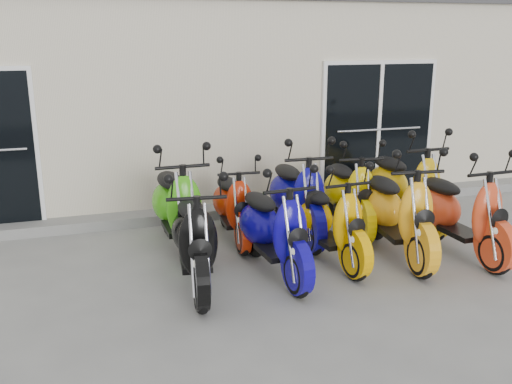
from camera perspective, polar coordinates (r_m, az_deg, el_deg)
ground at (r=7.06m, az=1.46°, el=-7.13°), size 80.00×80.00×0.00m
building at (r=11.61m, az=-6.89°, el=9.91°), size 14.00×6.00×3.20m
roof_cap at (r=11.57m, az=-7.17°, el=18.22°), size 14.20×6.20×0.16m
front_step at (r=8.85m, az=-2.74°, el=-1.85°), size 14.00×0.40×0.15m
door_right at (r=9.68m, az=12.08°, el=6.54°), size 2.02×0.08×2.22m
scooter_front_black at (r=6.25m, az=-6.22°, el=-3.36°), size 0.90×1.98×1.41m
scooter_front_blue at (r=6.52m, az=1.74°, el=-2.54°), size 0.83×1.94×1.40m
scooter_front_orange_a at (r=6.95m, az=7.31°, el=-1.77°), size 0.82×1.86×1.34m
scooter_front_orange_b at (r=7.24m, az=13.99°, el=-0.77°), size 0.93×2.08×1.49m
scooter_front_red at (r=7.55m, az=19.83°, el=-0.77°), size 0.79×1.97×1.44m
scooter_back_green at (r=7.30m, az=-7.98°, el=-0.24°), size 0.80×2.06×1.51m
scooter_back_red at (r=7.64m, az=-2.34°, el=-0.32°), size 0.72×1.75×1.27m
scooter_back_blue at (r=7.74m, az=4.13°, el=0.69°), size 0.83×2.04×1.48m
scooter_back_yellow at (r=8.14m, az=9.37°, el=0.92°), size 0.93×1.96×1.39m
scooter_back_extra at (r=8.47m, az=14.78°, el=1.59°), size 0.80×2.06×1.51m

